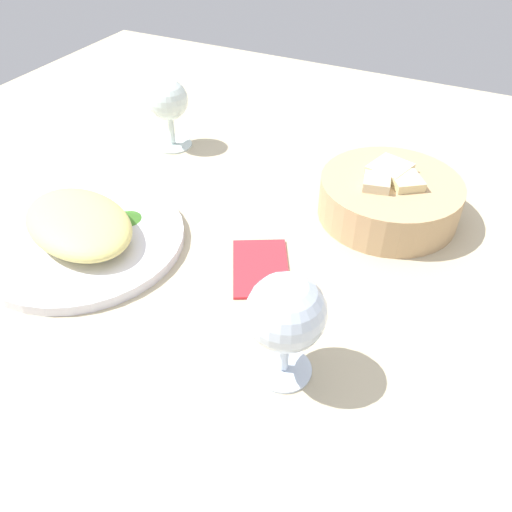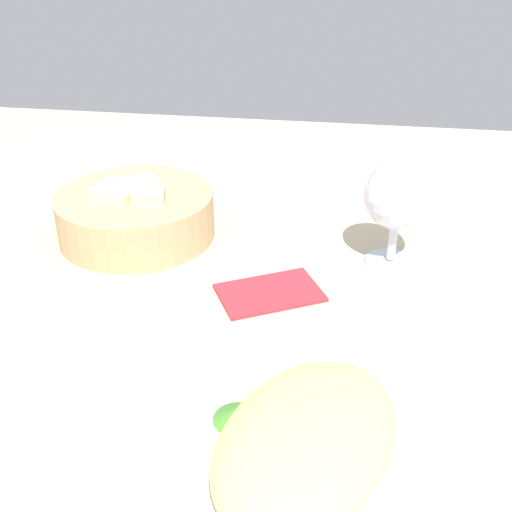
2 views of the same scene
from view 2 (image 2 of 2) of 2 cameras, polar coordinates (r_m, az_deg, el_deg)
name	(u,v)px [view 2 (image 2 of 2)]	position (r cm, az deg, el deg)	size (l,w,h in cm)	color
ground_plane	(239,338)	(63.17, -1.56, -7.55)	(140.00, 140.00, 2.00)	#BBAD8C
plate	(306,465)	(48.87, 4.60, -18.70)	(27.27, 27.27, 1.40)	white
omelette	(307,439)	(46.86, 4.74, -16.47)	(18.29, 11.98, 4.09)	#E0D376
lettuce_garnish	(237,414)	(50.65, -1.74, -14.36)	(4.00, 4.00, 1.15)	#45872C
bread_basket	(136,214)	(80.00, -11.06, 3.84)	(19.77, 19.77, 7.18)	tan
wine_glass_near	(398,199)	(71.84, 12.94, 5.15)	(7.78, 7.78, 12.60)	silver
folded_napkin	(269,291)	(67.70, 1.25, -3.27)	(11.00, 7.00, 0.80)	red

